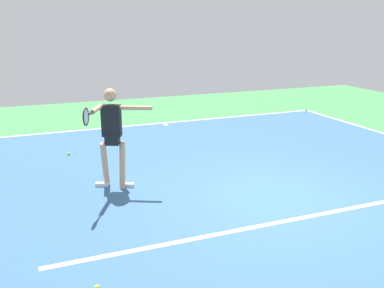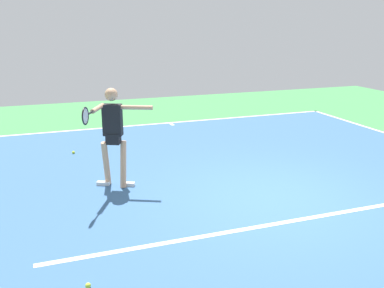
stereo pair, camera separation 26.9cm
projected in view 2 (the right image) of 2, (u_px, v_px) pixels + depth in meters
name	position (u px, v px, depth m)	size (l,w,h in m)	color
ground_plane	(274.00, 198.00, 7.58)	(21.63, 21.63, 0.00)	#428E4C
court_surface	(274.00, 198.00, 7.58)	(10.64, 12.58, 0.00)	#38608E
court_line_baseline_near	(170.00, 123.00, 13.23)	(10.64, 0.10, 0.01)	white
court_line_service	(303.00, 219.00, 6.76)	(7.98, 0.10, 0.01)	white
court_line_centre_mark	(172.00, 124.00, 13.05)	(0.10, 0.30, 0.01)	white
tennis_player	(113.00, 130.00, 7.83)	(1.31, 1.12, 1.86)	tan
tennis_ball_by_baseline	(73.00, 152.00, 10.12)	(0.07, 0.07, 0.07)	#CCE033
tennis_ball_by_sideline	(88.00, 285.00, 5.01)	(0.07, 0.07, 0.07)	#C6E53D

